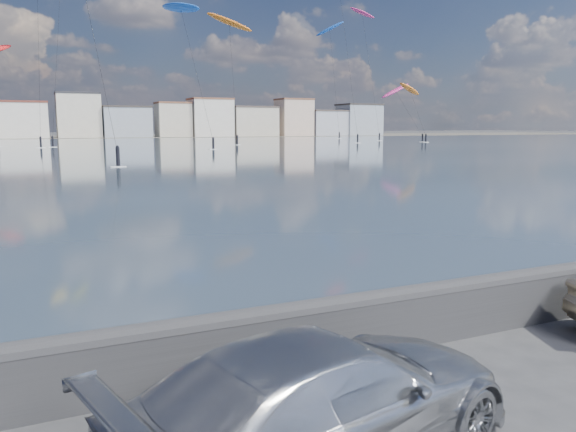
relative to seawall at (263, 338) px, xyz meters
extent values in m
cube|color=#344653|center=(0.00, 88.80, -0.58)|extent=(500.00, 177.00, 0.00)
cube|color=#4C473D|center=(0.00, 197.30, -0.57)|extent=(500.00, 60.00, 0.00)
cube|color=#28282B|center=(0.00, 0.00, -0.13)|extent=(400.00, 0.35, 0.90)
cylinder|color=#28282B|center=(0.00, 0.00, 0.32)|extent=(400.00, 0.36, 0.36)
cube|color=white|center=(-6.00, 183.30, 4.67)|extent=(16.00, 13.00, 10.50)
cube|color=brown|center=(-6.00, 183.30, 10.22)|extent=(16.32, 13.26, 0.60)
cube|color=beige|center=(11.00, 183.30, 6.17)|extent=(13.00, 10.00, 13.50)
cube|color=#2D2D33|center=(11.00, 183.30, 13.22)|extent=(13.26, 10.20, 0.60)
cube|color=#9EA8B7|center=(25.50, 183.30, 4.17)|extent=(15.00, 12.00, 9.50)
cube|color=#383330|center=(25.50, 183.30, 9.22)|extent=(15.30, 12.24, 0.60)
cube|color=beige|center=(41.00, 183.30, 4.92)|extent=(11.00, 9.00, 11.00)
cube|color=brown|center=(41.00, 183.30, 10.72)|extent=(11.22, 9.18, 0.60)
cube|color=white|center=(54.00, 183.30, 5.67)|extent=(14.00, 11.00, 12.50)
cube|color=brown|center=(54.00, 183.30, 12.22)|extent=(14.28, 11.22, 0.60)
cube|color=beige|center=(69.50, 183.30, 4.42)|extent=(16.00, 12.00, 10.00)
cube|color=#4C423D|center=(69.50, 183.30, 9.72)|extent=(16.32, 12.24, 0.60)
cube|color=beige|center=(86.00, 183.30, 5.92)|extent=(12.00, 10.00, 13.00)
cube|color=brown|center=(86.00, 183.30, 12.72)|extent=(12.24, 10.20, 0.60)
cube|color=#B2B7C6|center=(99.50, 183.30, 3.92)|extent=(14.00, 11.00, 9.00)
cube|color=#4C423D|center=(99.50, 183.30, 8.72)|extent=(14.28, 11.22, 0.60)
cube|color=#9EA8B7|center=(114.00, 183.30, 5.17)|extent=(15.00, 12.00, 11.50)
cube|color=#383330|center=(114.00, 183.30, 11.22)|extent=(15.30, 12.24, 0.60)
imported|color=#AEB0B5|center=(-0.23, -2.37, 0.16)|extent=(5.47, 3.27, 1.48)
ellipsoid|color=blue|center=(22.36, 94.17, 23.69)|extent=(6.87, 9.72, 3.23)
cube|color=white|center=(23.33, 79.36, -0.53)|extent=(1.40, 0.42, 0.08)
cylinder|color=black|center=(23.33, 79.36, 0.37)|extent=(0.36, 0.36, 1.70)
sphere|color=black|center=(23.33, 79.36, 1.27)|extent=(0.28, 0.28, 0.28)
cylinder|color=black|center=(22.84, 86.77, 12.21)|extent=(1.00, 14.84, 22.99)
cube|color=white|center=(0.33, 100.10, -0.53)|extent=(1.40, 0.42, 0.08)
cylinder|color=black|center=(0.33, 100.10, 0.37)|extent=(0.36, 0.36, 1.70)
sphere|color=black|center=(0.33, 100.10, 1.27)|extent=(0.28, 0.28, 0.28)
cylinder|color=black|center=(2.24, 107.89, 15.74)|extent=(3.85, 15.62, 30.06)
ellipsoid|color=#E5338C|center=(81.50, 113.05, 11.90)|extent=(8.67, 3.10, 4.67)
cube|color=white|center=(79.55, 98.91, -0.53)|extent=(1.40, 0.42, 0.08)
cylinder|color=black|center=(79.55, 98.91, 0.37)|extent=(0.36, 0.36, 1.70)
sphere|color=black|center=(79.55, 98.91, 1.27)|extent=(0.28, 0.28, 0.28)
cylinder|color=black|center=(80.53, 105.98, 6.31)|extent=(1.99, 14.16, 11.21)
cube|color=white|center=(4.10, 45.94, -0.53)|extent=(1.40, 0.42, 0.08)
cylinder|color=black|center=(4.10, 45.94, 0.37)|extent=(0.36, 0.36, 1.70)
sphere|color=black|center=(4.10, 45.94, 1.27)|extent=(0.28, 0.28, 0.28)
ellipsoid|color=#E5338C|center=(78.16, 124.30, 32.44)|extent=(5.13, 8.82, 5.06)
cube|color=white|center=(76.39, 112.00, -0.53)|extent=(1.40, 0.42, 0.08)
cylinder|color=black|center=(76.39, 112.00, 0.37)|extent=(0.36, 0.36, 1.70)
sphere|color=black|center=(76.39, 112.00, 1.27)|extent=(0.28, 0.28, 0.28)
cylinder|color=black|center=(77.27, 118.15, 16.58)|extent=(1.81, 12.33, 31.73)
ellipsoid|color=blue|center=(79.92, 145.19, 31.64)|extent=(7.94, 8.28, 5.30)
cube|color=white|center=(78.63, 136.23, -0.53)|extent=(1.40, 0.42, 0.08)
cylinder|color=black|center=(78.63, 136.23, 0.37)|extent=(0.36, 0.36, 1.70)
sphere|color=black|center=(78.63, 136.23, 1.27)|extent=(0.28, 0.28, 0.28)
cylinder|color=black|center=(79.27, 140.71, 16.18)|extent=(1.32, 8.99, 30.93)
cube|color=white|center=(-1.63, 97.34, -0.53)|extent=(1.40, 0.42, 0.08)
cylinder|color=black|center=(-1.63, 97.34, 0.37)|extent=(0.36, 0.36, 1.70)
sphere|color=black|center=(-1.63, 97.34, 1.27)|extent=(0.28, 0.28, 0.28)
cylinder|color=black|center=(-0.93, 102.53, 14.76)|extent=(1.44, 10.41, 28.10)
cube|color=white|center=(61.89, 98.62, -0.53)|extent=(1.40, 0.42, 0.08)
cylinder|color=black|center=(61.89, 98.62, 0.37)|extent=(0.36, 0.36, 1.70)
sphere|color=black|center=(61.89, 98.62, 1.27)|extent=(0.28, 0.28, 0.28)
cylinder|color=black|center=(63.32, 106.01, 18.96)|extent=(2.90, 14.80, 36.49)
ellipsoid|color=orange|center=(35.27, 105.86, 24.05)|extent=(9.67, 8.26, 5.37)
cube|color=white|center=(33.85, 97.87, -0.53)|extent=(1.40, 0.42, 0.08)
cylinder|color=black|center=(33.85, 97.87, 0.37)|extent=(0.36, 0.36, 1.70)
sphere|color=black|center=(33.85, 97.87, 1.27)|extent=(0.28, 0.28, 0.28)
cylinder|color=black|center=(34.56, 101.86, 12.39)|extent=(1.46, 8.03, 23.34)
ellipsoid|color=orange|center=(78.98, 103.75, 11.71)|extent=(8.93, 6.05, 3.59)
cube|color=white|center=(78.88, 96.85, -0.53)|extent=(1.40, 0.42, 0.08)
cylinder|color=black|center=(78.88, 96.85, 0.37)|extent=(0.36, 0.36, 1.70)
sphere|color=black|center=(78.88, 96.85, 1.27)|extent=(0.28, 0.28, 0.28)
cylinder|color=black|center=(78.93, 100.30, 6.21)|extent=(0.13, 6.93, 11.00)
camera|label=1|loc=(-3.02, -7.56, 3.19)|focal=35.00mm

